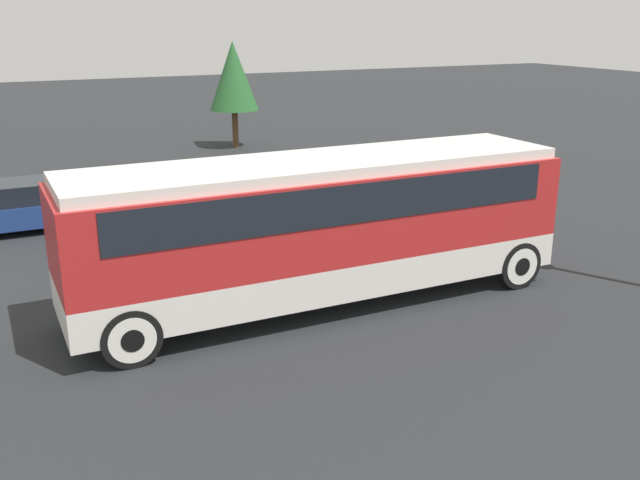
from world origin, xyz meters
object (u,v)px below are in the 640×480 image
object	(u,v)px
tour_bus	(324,217)
parked_car_far	(206,218)
parked_car_near	(356,182)
parked_car_mid	(19,207)

from	to	relation	value
tour_bus	parked_car_far	bearing A→B (deg)	101.34
parked_car_near	parked_car_mid	xyz separation A→B (m)	(-10.20, 1.32, 0.03)
parked_car_near	parked_car_far	xyz separation A→B (m)	(-5.77, -2.20, 0.04)
tour_bus	parked_car_near	xyz separation A→B (m)	(4.76, 7.27, -1.22)
parked_car_mid	parked_car_near	bearing A→B (deg)	-7.37
parked_car_near	parked_car_far	size ratio (longest dim) A/B	1.10
tour_bus	parked_car_near	bearing A→B (deg)	56.78
tour_bus	parked_car_mid	size ratio (longest dim) A/B	2.56
parked_car_mid	parked_car_far	bearing A→B (deg)	-38.52
tour_bus	parked_car_far	world-z (taller)	tour_bus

